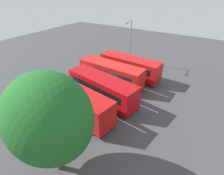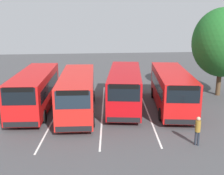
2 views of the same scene
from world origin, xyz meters
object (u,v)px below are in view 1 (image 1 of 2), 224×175
(bus_far_left, at_px, (129,66))
(street_lamp, at_px, (130,40))
(bus_center_left, at_px, (111,73))
(bus_center_right, at_px, (102,88))
(pedestrian, at_px, (38,86))
(bus_far_right, at_px, (76,101))
(depot_tree, at_px, (49,118))

(bus_far_left, distance_m, street_lamp, 5.30)
(bus_center_left, bearing_deg, bus_center_right, 109.91)
(street_lamp, bearing_deg, pedestrian, -30.69)
(bus_center_right, bearing_deg, bus_far_right, 87.52)
(bus_far_left, relative_size, bus_center_right, 0.99)
(bus_center_left, xyz_separation_m, depot_tree, (-3.89, 13.52, 3.37))
(bus_far_left, distance_m, pedestrian, 13.14)
(pedestrian, distance_m, depot_tree, 12.94)
(bus_far_right, bearing_deg, bus_center_right, -93.36)
(bus_center_right, xyz_separation_m, bus_far_right, (0.80, 3.80, 0.00))
(bus_far_right, height_order, depot_tree, depot_tree)
(depot_tree, bearing_deg, bus_center_right, -74.49)
(bus_center_left, distance_m, street_lamp, 8.01)
(bus_far_right, distance_m, pedestrian, 7.11)
(bus_far_left, bearing_deg, bus_far_right, 89.87)
(bus_far_left, relative_size, bus_center_left, 1.00)
(bus_far_right, height_order, pedestrian, bus_far_right)
(pedestrian, xyz_separation_m, street_lamp, (-5.63, -14.63, 3.32))
(bus_center_right, xyz_separation_m, pedestrian, (7.85, 3.20, -0.65))
(pedestrian, bearing_deg, street_lamp, 97.38)
(bus_center_left, bearing_deg, pedestrian, 49.74)
(bus_center_left, bearing_deg, bus_far_left, -105.88)
(bus_far_left, relative_size, depot_tree, 1.16)
(bus_far_left, xyz_separation_m, bus_center_right, (-0.09, 7.38, 0.00))
(bus_far_left, bearing_deg, bus_center_left, 75.06)
(bus_far_left, xyz_separation_m, pedestrian, (7.77, 10.58, -0.65))
(bus_far_left, height_order, bus_center_right, same)
(street_lamp, bearing_deg, bus_far_left, 18.13)
(pedestrian, height_order, street_lamp, street_lamp)
(bus_far_left, height_order, bus_far_right, same)
(bus_far_right, height_order, street_lamp, street_lamp)
(bus_far_left, relative_size, bus_far_right, 0.99)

